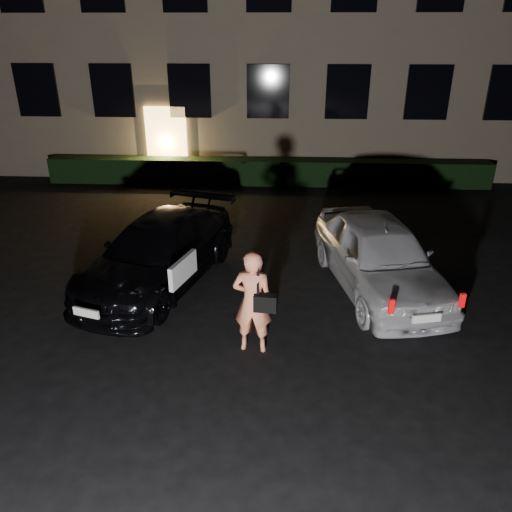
{
  "coord_description": "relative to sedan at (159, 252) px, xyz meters",
  "views": [
    {
      "loc": [
        0.49,
        -6.25,
        4.91
      ],
      "look_at": [
        0.07,
        2.0,
        1.13
      ],
      "focal_mm": 35.0,
      "sensor_mm": 36.0,
      "label": 1
    }
  ],
  "objects": [
    {
      "name": "ground",
      "position": [
        2.01,
        -3.07,
        -0.68
      ],
      "size": [
        80.0,
        80.0,
        0.0
      ],
      "primitive_type": "plane",
      "color": "black",
      "rests_on": "ground"
    },
    {
      "name": "hedge",
      "position": [
        2.01,
        7.43,
        -0.25
      ],
      "size": [
        15.0,
        0.7,
        0.85
      ],
      "primitive_type": "cube",
      "color": "black",
      "rests_on": "ground"
    },
    {
      "name": "sedan",
      "position": [
        0.0,
        0.0,
        0.0
      ],
      "size": [
        3.16,
        5.01,
        1.35
      ],
      "rotation": [
        0.0,
        0.0,
        -0.29
      ],
      "color": "black",
      "rests_on": "ground"
    },
    {
      "name": "hatch",
      "position": [
        4.51,
        -0.06,
        0.07
      ],
      "size": [
        2.62,
        4.63,
        1.49
      ],
      "rotation": [
        0.0,
        0.0,
        0.21
      ],
      "color": "silver",
      "rests_on": "ground"
    },
    {
      "name": "man",
      "position": [
        2.09,
        -2.34,
        0.22
      ],
      "size": [
        0.75,
        0.49,
        1.79
      ],
      "rotation": [
        0.0,
        0.0,
        3.05
      ],
      "color": "#FB8863",
      "rests_on": "ground"
    }
  ]
}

